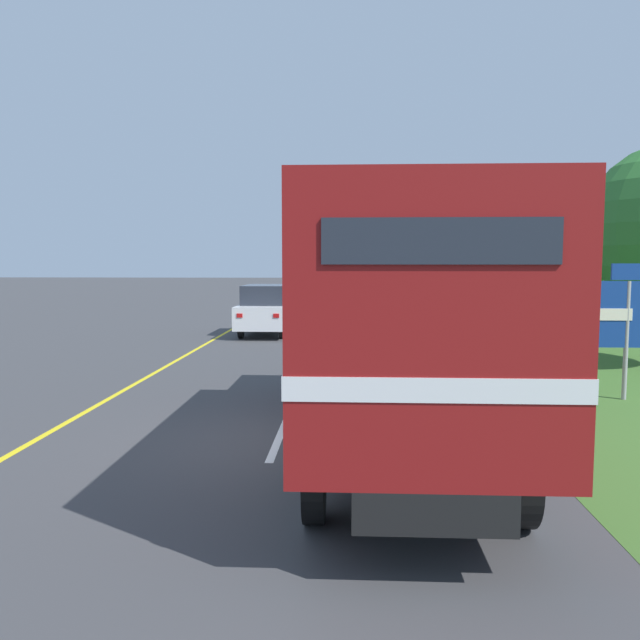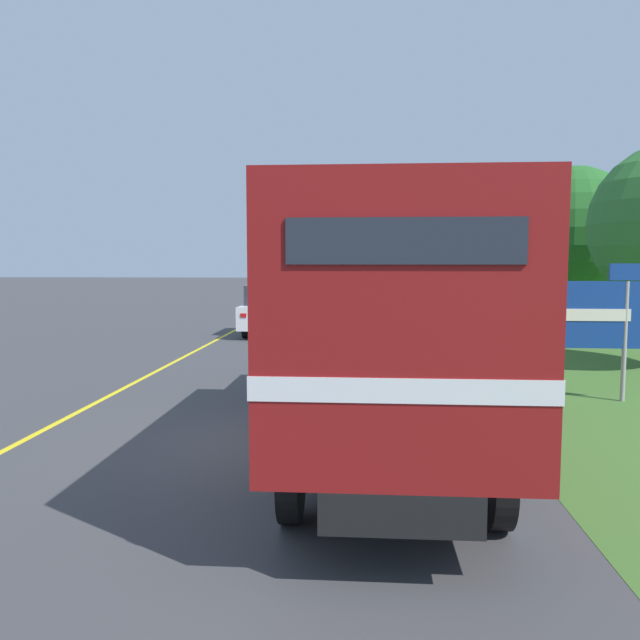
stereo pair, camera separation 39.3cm
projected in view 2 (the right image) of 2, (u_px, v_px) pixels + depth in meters
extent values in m
plane|color=#3D3D3F|center=(266.00, 442.00, 9.39)|extent=(200.00, 200.00, 0.00)
cube|color=yellow|center=(172.00, 363.00, 16.80)|extent=(0.12, 42.59, 0.01)
cube|color=white|center=(269.00, 436.00, 9.73)|extent=(0.12, 2.60, 0.01)
cube|color=white|center=(308.00, 366.00, 16.28)|extent=(0.12, 2.60, 0.01)
cube|color=white|center=(325.00, 336.00, 22.84)|extent=(0.12, 2.60, 0.01)
cube|color=white|center=(334.00, 320.00, 29.39)|extent=(0.12, 2.60, 0.01)
cube|color=white|center=(340.00, 309.00, 35.94)|extent=(0.12, 2.60, 0.01)
cylinder|color=black|center=(328.00, 370.00, 12.84)|extent=(0.22, 1.00, 1.00)
cylinder|color=black|center=(431.00, 371.00, 12.69)|extent=(0.22, 1.00, 1.00)
cylinder|color=black|center=(292.00, 475.00, 6.49)|extent=(0.22, 1.00, 1.00)
cylinder|color=black|center=(497.00, 480.00, 6.34)|extent=(0.22, 1.00, 1.00)
cube|color=black|center=(385.00, 400.00, 9.20)|extent=(1.35, 8.52, 0.36)
cube|color=maroon|center=(389.00, 305.00, 8.02)|extent=(2.45, 6.42, 2.59)
cube|color=white|center=(388.00, 340.00, 8.06)|extent=(2.47, 6.44, 0.20)
cube|color=#232833|center=(405.00, 241.00, 4.76)|extent=(1.84, 0.03, 0.36)
cube|color=maroon|center=(381.00, 308.00, 12.28)|extent=(2.35, 2.10, 1.90)
cube|color=#283342|center=(379.00, 293.00, 13.31)|extent=(2.08, 0.03, 0.85)
cylinder|color=black|center=(258.00, 322.00, 25.01)|extent=(0.16, 0.66, 0.66)
cylinder|color=black|center=(295.00, 322.00, 24.90)|extent=(0.16, 0.66, 0.66)
cylinder|color=black|center=(245.00, 329.00, 22.28)|extent=(0.16, 0.66, 0.66)
cylinder|color=black|center=(286.00, 329.00, 22.17)|extent=(0.16, 0.66, 0.66)
cube|color=white|center=(271.00, 314.00, 23.55)|extent=(1.80, 4.43, 0.83)
cube|color=#282D38|center=(270.00, 294.00, 23.30)|extent=(1.55, 2.44, 0.70)
cube|color=red|center=(243.00, 315.00, 21.37)|extent=(0.20, 0.03, 0.14)
cube|color=red|center=(280.00, 316.00, 21.28)|extent=(0.20, 0.03, 0.14)
cylinder|color=#9E9EA3|center=(551.00, 341.00, 12.17)|extent=(0.09, 0.09, 2.34)
cylinder|color=#9E9EA3|center=(625.00, 342.00, 12.07)|extent=(0.09, 0.09, 2.34)
cube|color=navy|center=(589.00, 315.00, 12.07)|extent=(2.00, 0.06, 1.30)
cube|color=navy|center=(627.00, 272.00, 11.94)|extent=(0.64, 0.06, 0.32)
cube|color=silver|center=(589.00, 315.00, 12.04)|extent=(1.56, 0.02, 0.23)
cylinder|color=brown|center=(568.00, 311.00, 21.26)|extent=(0.34, 0.34, 2.08)
sphere|color=#236023|center=(571.00, 230.00, 21.01)|extent=(4.26, 4.26, 4.26)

